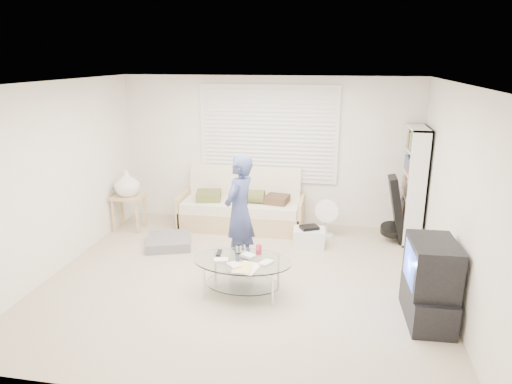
% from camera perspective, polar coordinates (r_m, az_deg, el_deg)
% --- Properties ---
extents(ground, '(5.00, 5.00, 0.00)m').
position_cam_1_polar(ground, '(6.08, -1.75, -10.77)').
color(ground, tan).
rests_on(ground, ground).
extents(room_shell, '(5.02, 4.52, 2.51)m').
position_cam_1_polar(room_shell, '(5.98, -0.94, 5.37)').
color(room_shell, white).
rests_on(room_shell, ground).
extents(window_blinds, '(2.32, 0.08, 1.62)m').
position_cam_1_polar(window_blinds, '(7.67, 1.56, 7.24)').
color(window_blinds, silver).
rests_on(window_blinds, ground).
extents(futon_sofa, '(2.06, 0.83, 1.01)m').
position_cam_1_polar(futon_sofa, '(7.72, -1.75, -2.04)').
color(futon_sofa, tan).
rests_on(futon_sofa, ground).
extents(grey_floor_pillow, '(0.81, 0.81, 0.15)m').
position_cam_1_polar(grey_floor_pillow, '(7.15, -10.81, -6.10)').
color(grey_floor_pillow, slate).
rests_on(grey_floor_pillow, ground).
extents(side_table, '(0.52, 0.42, 1.03)m').
position_cam_1_polar(side_table, '(7.77, -15.80, 0.78)').
color(side_table, tan).
rests_on(side_table, ground).
extents(bookshelf, '(0.28, 0.75, 1.79)m').
position_cam_1_polar(bookshelf, '(7.42, 19.04, 0.83)').
color(bookshelf, white).
rests_on(bookshelf, ground).
extents(guitar_case, '(0.39, 0.38, 1.03)m').
position_cam_1_polar(guitar_case, '(7.37, 17.08, -2.62)').
color(guitar_case, black).
rests_on(guitar_case, ground).
extents(floor_fan, '(0.37, 0.25, 0.63)m').
position_cam_1_polar(floor_fan, '(7.39, 8.80, -2.82)').
color(floor_fan, white).
rests_on(floor_fan, ground).
extents(storage_bin, '(0.48, 0.35, 0.33)m').
position_cam_1_polar(storage_bin, '(7.03, 6.63, -5.62)').
color(storage_bin, white).
rests_on(storage_bin, ground).
extents(tv_unit, '(0.50, 0.87, 0.92)m').
position_cam_1_polar(tv_unit, '(5.36, 20.89, -10.52)').
color(tv_unit, black).
rests_on(tv_unit, ground).
extents(coffee_table, '(1.20, 0.78, 0.56)m').
position_cam_1_polar(coffee_table, '(5.57, -1.71, -9.32)').
color(coffee_table, silver).
rests_on(coffee_table, ground).
extents(standing_person, '(0.53, 0.66, 1.56)m').
position_cam_1_polar(standing_person, '(6.16, -2.07, -2.47)').
color(standing_person, '#344B6C').
rests_on(standing_person, ground).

